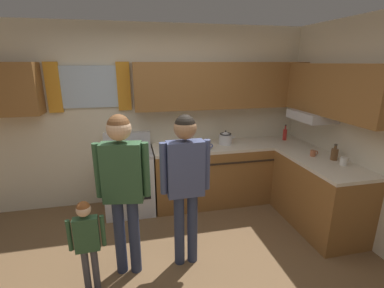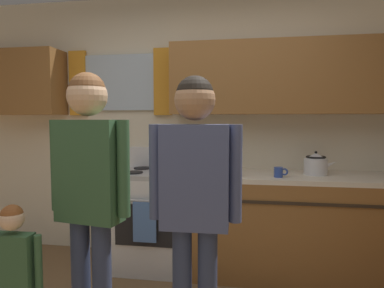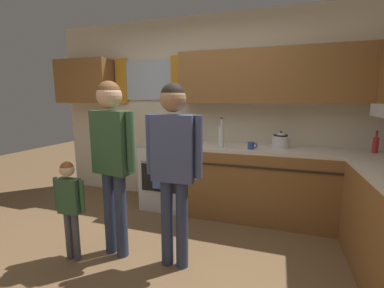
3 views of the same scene
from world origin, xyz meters
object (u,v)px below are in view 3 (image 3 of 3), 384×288
mug_cobalt_blue (251,146)px  adult_holding_child (112,149)px  stove_oven (170,173)px  bottle_tall_clear (221,136)px  stovetop_kettle (281,140)px  adult_in_plaid (174,155)px  bottle_sauce_red (376,145)px  small_child (69,199)px

mug_cobalt_blue → adult_holding_child: bearing=-135.8°
stove_oven → adult_holding_child: 1.39m
bottle_tall_clear → stovetop_kettle: (0.68, 0.22, -0.05)m
mug_cobalt_blue → adult_in_plaid: adult_in_plaid is taller
bottle_sauce_red → adult_in_plaid: adult_in_plaid is taller
stove_oven → adult_in_plaid: size_ratio=0.68×
mug_cobalt_blue → small_child: 2.01m
stove_oven → bottle_sauce_red: bottle_sauce_red is taller
bottle_tall_clear → adult_in_plaid: 1.08m
adult_in_plaid → mug_cobalt_blue: bearing=63.8°
stove_oven → bottle_sauce_red: 2.48m
stove_oven → stovetop_kettle: (1.44, 0.03, 0.53)m
bottle_tall_clear → stovetop_kettle: 0.72m
stove_oven → small_child: size_ratio=1.17×
mug_cobalt_blue → stovetop_kettle: (0.33, 0.19, 0.05)m
mug_cobalt_blue → stove_oven: bearing=171.6°
bottle_sauce_red → adult_holding_child: 2.78m
adult_in_plaid → adult_holding_child: bearing=-179.1°
adult_holding_child → adult_in_plaid: adult_holding_child is taller
adult_holding_child → small_child: 0.59m
stove_oven → adult_holding_child: bearing=-91.5°
mug_cobalt_blue → stovetop_kettle: bearing=30.2°
bottle_tall_clear → adult_in_plaid: size_ratio=0.23×
bottle_sauce_red → bottle_tall_clear: bottle_tall_clear is taller
bottle_tall_clear → stovetop_kettle: bearing=17.9°
bottle_sauce_red → adult_holding_child: size_ratio=0.15×
stovetop_kettle → small_child: size_ratio=0.29×
stovetop_kettle → adult_holding_child: 1.96m
bottle_sauce_red → stovetop_kettle: bearing=-179.5°
stove_oven → stovetop_kettle: bearing=1.1°
stove_oven → bottle_sauce_red: size_ratio=4.48×
stove_oven → adult_in_plaid: adult_in_plaid is taller
stove_oven → small_child: 1.52m
stovetop_kettle → small_child: bearing=-140.2°
bottle_tall_clear → small_child: bottle_tall_clear is taller
stove_oven → mug_cobalt_blue: bearing=-8.4°
bottle_tall_clear → small_child: size_ratio=0.39×
adult_in_plaid → stovetop_kettle: bearing=56.0°
bottle_tall_clear → adult_in_plaid: (-0.18, -1.07, -0.03)m
bottle_sauce_red → stovetop_kettle: (-0.98, -0.01, 0.00)m
bottle_sauce_red → mug_cobalt_blue: bottle_sauce_red is taller
mug_cobalt_blue → adult_in_plaid: (-0.54, -1.10, 0.07)m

